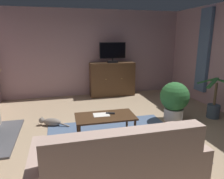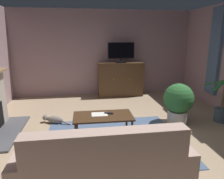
% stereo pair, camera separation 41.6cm
% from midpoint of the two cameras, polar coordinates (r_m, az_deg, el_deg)
% --- Properties ---
extents(ground_plane, '(6.41, 7.16, 0.04)m').
position_cam_midpoint_polar(ground_plane, '(4.17, 0.58, -13.33)').
color(ground_plane, tan).
extents(wall_back, '(6.41, 0.10, 2.75)m').
position_cam_midpoint_polar(wall_back, '(6.99, -6.58, 9.78)').
color(wall_back, gray).
rests_on(wall_back, ground_plane).
extents(curtain_panel_far, '(0.10, 0.44, 2.31)m').
position_cam_midpoint_polar(curtain_panel_far, '(6.45, 22.09, 9.69)').
color(curtain_panel_far, slate).
extents(rug_central, '(2.54, 2.14, 0.01)m').
position_cam_midpoint_polar(rug_central, '(4.04, -1.88, -13.90)').
color(rug_central, slate).
rests_on(rug_central, ground_plane).
extents(tv_cabinet, '(1.45, 0.46, 1.09)m').
position_cam_midpoint_polar(tv_cabinet, '(6.86, -1.68, 2.60)').
color(tv_cabinet, '#352315').
rests_on(tv_cabinet, ground_plane).
extents(television, '(0.84, 0.20, 0.64)m').
position_cam_midpoint_polar(television, '(6.68, -1.64, 10.19)').
color(television, black).
rests_on(television, tv_cabinet).
extents(coffee_table, '(1.12, 0.61, 0.48)m').
position_cam_midpoint_polar(coffee_table, '(3.95, -4.89, -7.90)').
color(coffee_table, '#422B19').
rests_on(coffee_table, ground_plane).
extents(tv_remote, '(0.18, 0.10, 0.02)m').
position_cam_midpoint_polar(tv_remote, '(4.01, -3.44, -6.54)').
color(tv_remote, black).
rests_on(tv_remote, coffee_table).
extents(folded_newspaper, '(0.31, 0.23, 0.01)m').
position_cam_midpoint_polar(folded_newspaper, '(3.98, -5.94, -6.91)').
color(folded_newspaper, silver).
rests_on(folded_newspaper, coffee_table).
extents(sofa_floral, '(2.08, 0.90, 0.96)m').
position_cam_midpoint_polar(sofa_floral, '(2.77, -2.63, -20.87)').
color(sofa_floral, '#BC9E8E').
rests_on(sofa_floral, ground_plane).
extents(potted_plant_leafy_by_curtain, '(0.66, 0.66, 0.92)m').
position_cam_midpoint_polar(potted_plant_leafy_by_curtain, '(4.94, 14.37, -2.65)').
color(potted_plant_leafy_by_curtain, beige).
rests_on(potted_plant_leafy_by_curtain, ground_plane).
extents(potted_plant_small_fern_corner, '(0.89, 0.91, 0.99)m').
position_cam_midpoint_polar(potted_plant_small_fern_corner, '(5.50, 24.12, -4.41)').
color(potted_plant_small_fern_corner, '#3D4C5B').
rests_on(potted_plant_small_fern_corner, ground_plane).
extents(cat, '(0.66, 0.36, 0.19)m').
position_cam_midpoint_polar(cat, '(4.90, -18.75, -8.38)').
color(cat, gray).
rests_on(cat, ground_plane).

